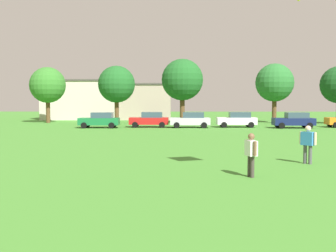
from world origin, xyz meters
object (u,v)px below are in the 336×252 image
(parked_car_red_1, at_px, (150,119))
(bystander_near_trees, at_px, (308,141))
(tree_center, at_px, (182,80))
(parked_car_silver_2, at_px, (191,120))
(parked_car_navy_4, at_px, (294,120))
(parked_car_green_0, at_px, (100,120))
(tree_left, at_px, (117,84))
(adult_bystander, at_px, (251,151))
(tree_far_left, at_px, (48,85))
(tree_right, at_px, (275,83))
(parked_car_white_3, at_px, (237,120))

(parked_car_red_1, bearing_deg, bystander_near_trees, 108.48)
(bystander_near_trees, relative_size, tree_center, 0.22)
(parked_car_silver_2, bearing_deg, parked_car_navy_4, 176.69)
(parked_car_green_0, distance_m, tree_left, 10.02)
(adult_bystander, xyz_separation_m, tree_far_left, (-19.50, 38.91, 3.92))
(tree_right, bearing_deg, tree_left, -176.43)
(parked_car_white_3, xyz_separation_m, tree_left, (-14.34, 7.92, 4.15))
(parked_car_navy_4, distance_m, tree_right, 11.39)
(parked_car_white_3, bearing_deg, tree_far_left, -20.64)
(bystander_near_trees, bearing_deg, tree_left, 158.66)
(parked_car_green_0, distance_m, tree_center, 13.33)
(adult_bystander, height_order, parked_car_white_3, adult_bystander)
(tree_left, bearing_deg, tree_right, 3.57)
(bystander_near_trees, xyz_separation_m, parked_car_white_3, (0.75, 26.61, -0.21))
(parked_car_silver_2, xyz_separation_m, tree_far_left, (-18.40, 9.53, 4.08))
(adult_bystander, relative_size, parked_car_green_0, 0.40)
(tree_left, height_order, tree_center, tree_center)
(tree_left, bearing_deg, adult_bystander, -74.81)
(parked_car_red_1, relative_size, parked_car_white_3, 1.00)
(tree_far_left, relative_size, tree_left, 0.99)
(parked_car_green_0, distance_m, parked_car_white_3, 14.98)
(adult_bystander, bearing_deg, parked_car_navy_4, 146.78)
(tree_center, bearing_deg, parked_car_white_3, -51.54)
(adult_bystander, distance_m, tree_center, 37.78)
(tree_far_left, distance_m, tree_center, 17.71)
(adult_bystander, bearing_deg, bystander_near_trees, 122.08)
(parked_car_silver_2, bearing_deg, parked_car_green_0, 3.01)
(tree_far_left, bearing_deg, parked_car_green_0, -49.45)
(tree_center, bearing_deg, tree_far_left, 175.30)
(adult_bystander, distance_m, parked_car_red_1, 30.51)
(parked_car_red_1, distance_m, parked_car_navy_4, 15.56)
(parked_car_white_3, distance_m, tree_right, 11.96)
(parked_car_white_3, bearing_deg, parked_car_green_0, 4.51)
(adult_bystander, height_order, tree_far_left, tree_far_left)
(parked_car_green_0, xyz_separation_m, parked_car_red_1, (5.30, 1.13, 0.00))
(bystander_near_trees, bearing_deg, parked_car_green_0, 166.33)
(bystander_near_trees, height_order, parked_car_white_3, bystander_near_trees)
(parked_car_red_1, bearing_deg, adult_bystander, 100.57)
(parked_car_navy_4, bearing_deg, bystander_near_trees, 75.31)
(parked_car_silver_2, relative_size, tree_left, 0.58)
(parked_car_red_1, relative_size, parked_car_navy_4, 1.00)
(adult_bystander, relative_size, tree_left, 0.23)
(parked_car_red_1, distance_m, tree_right, 18.90)
(parked_car_navy_4, bearing_deg, tree_far_left, -19.06)
(bystander_near_trees, distance_m, tree_far_left, 42.34)
(parked_car_silver_2, height_order, tree_center, tree_center)
(adult_bystander, xyz_separation_m, tree_left, (-10.31, 37.96, 3.99))
(parked_car_silver_2, relative_size, parked_car_white_3, 1.00)
(parked_car_green_0, bearing_deg, tree_far_left, -49.45)
(adult_bystander, height_order, parked_car_red_1, adult_bystander)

